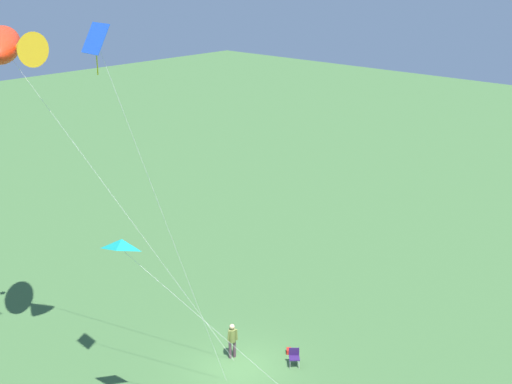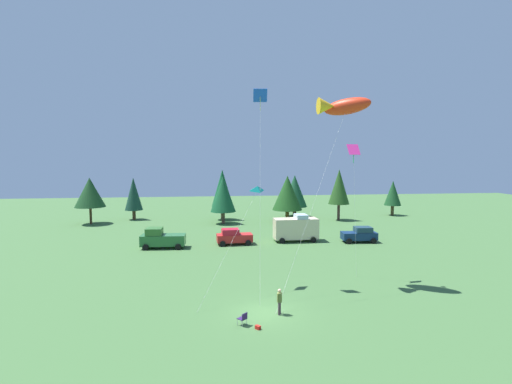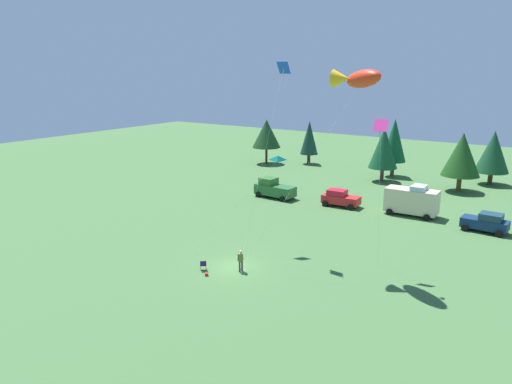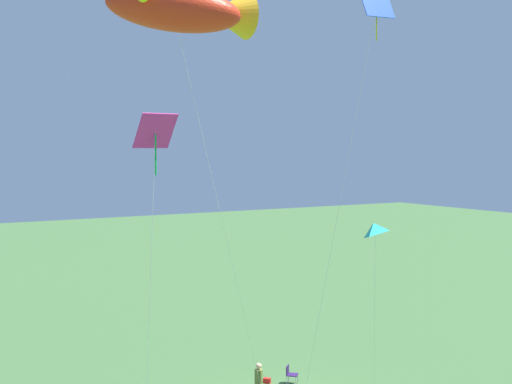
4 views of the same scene
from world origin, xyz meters
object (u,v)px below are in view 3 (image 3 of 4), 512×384
object	(u,v)px
folding_chair	(203,264)
car_red_sedan	(340,198)
kite_delta_teal	(277,158)
kite_diamond_rainbow	(381,129)
truck_green_flatbed	(274,189)
car_navy_hatch	(486,222)
van_camper_beige	(412,200)
kite_large_fish	(358,79)
person_kite_flyer	(241,259)
kite_diamond_blue	(282,74)
backpack_on_grass	(206,274)

from	to	relation	value
folding_chair	car_red_sedan	distance (m)	23.09
kite_delta_teal	kite_diamond_rainbow	distance (m)	8.99
truck_green_flatbed	car_navy_hatch	world-z (taller)	truck_green_flatbed
van_camper_beige	car_red_sedan	bearing A→B (deg)	-174.19
car_navy_hatch	kite_large_fish	distance (m)	21.42
person_kite_flyer	kite_diamond_blue	bearing A→B (deg)	-62.24
truck_green_flatbed	kite_large_fish	distance (m)	25.52
person_kite_flyer	van_camper_beige	world-z (taller)	van_camper_beige
truck_green_flatbed	kite_large_fish	world-z (taller)	kite_large_fish
folding_chair	person_kite_flyer	bearing A→B (deg)	-104.40
backpack_on_grass	kite_diamond_blue	xyz separation A→B (m)	(1.29, 8.65, 14.76)
backpack_on_grass	kite_diamond_blue	bearing A→B (deg)	81.54
kite_large_fish	kite_diamond_blue	world-z (taller)	kite_diamond_blue
truck_green_flatbed	kite_delta_teal	size ratio (longest dim) A/B	0.62
car_navy_hatch	kite_delta_teal	distance (m)	21.79
folding_chair	kite_delta_teal	world-z (taller)	kite_delta_teal
kite_diamond_rainbow	car_navy_hatch	bearing A→B (deg)	65.59
truck_green_flatbed	car_navy_hatch	distance (m)	23.82
kite_delta_teal	van_camper_beige	bearing A→B (deg)	67.07
kite_diamond_blue	kite_large_fish	bearing A→B (deg)	-2.12
person_kite_flyer	kite_diamond_rainbow	bearing A→B (deg)	-111.77
truck_green_flatbed	van_camper_beige	bearing A→B (deg)	-170.35
folding_chair	car_red_sedan	xyz separation A→B (m)	(0.94, 23.07, 0.46)
folding_chair	kite_delta_teal	bearing A→B (deg)	-57.64
folding_chair	kite_diamond_rainbow	world-z (taller)	kite_diamond_rainbow
car_red_sedan	kite_diamond_blue	distance (m)	20.54
van_camper_beige	kite_diamond_rainbow	distance (m)	17.71
folding_chair	truck_green_flatbed	xyz separation A→B (m)	(-7.39, 22.21, 0.61)
car_navy_hatch	car_red_sedan	bearing A→B (deg)	-179.36
person_kite_flyer	kite_diamond_rainbow	size ratio (longest dim) A/B	0.15
person_kite_flyer	truck_green_flatbed	bearing A→B (deg)	-40.34
truck_green_flatbed	car_red_sedan	bearing A→B (deg)	-171.00
person_kite_flyer	car_navy_hatch	size ratio (longest dim) A/B	0.41
person_kite_flyer	backpack_on_grass	xyz separation A→B (m)	(-1.71, -2.09, -0.91)
person_kite_flyer	backpack_on_grass	size ratio (longest dim) A/B	5.44
van_camper_beige	kite_large_fish	size ratio (longest dim) A/B	0.35
folding_chair	car_navy_hatch	size ratio (longest dim) A/B	0.19
car_red_sedan	van_camper_beige	bearing A→B (deg)	-176.11
truck_green_flatbed	kite_delta_teal	world-z (taller)	kite_delta_teal
backpack_on_grass	kite_delta_teal	size ratio (longest dim) A/B	0.04
kite_delta_teal	kite_diamond_blue	bearing A→B (deg)	41.32
kite_diamond_rainbow	kite_delta_teal	bearing A→B (deg)	-171.96
truck_green_flatbed	car_red_sedan	size ratio (longest dim) A/B	1.19
car_navy_hatch	kite_diamond_rainbow	world-z (taller)	kite_diamond_rainbow
folding_chair	backpack_on_grass	xyz separation A→B (m)	(0.85, -0.63, -0.38)
folding_chair	truck_green_flatbed	world-z (taller)	truck_green_flatbed
kite_large_fish	kite_diamond_rainbow	size ratio (longest dim) A/B	1.34
car_red_sedan	car_navy_hatch	world-z (taller)	same
folding_chair	van_camper_beige	bearing A→B (deg)	-64.05
folding_chair	van_camper_beige	size ratio (longest dim) A/B	0.15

